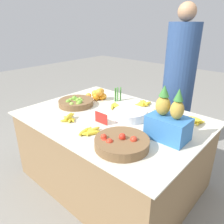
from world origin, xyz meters
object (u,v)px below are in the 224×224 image
object	(u,v)px
metal_bowl	(130,115)
vendor_person	(178,88)
lime_bowl	(76,102)
produce_crate	(168,122)
tomato_basket	(121,143)
price_sign	(101,118)

from	to	relation	value
metal_bowl	vendor_person	distance (m)	0.93
lime_bowl	produce_crate	size ratio (longest dim) A/B	0.88
tomato_basket	vendor_person	distance (m)	1.38
price_sign	lime_bowl	bearing A→B (deg)	164.98
produce_crate	tomato_basket	bearing A→B (deg)	-117.46
lime_bowl	price_sign	xyz separation A→B (m)	(0.49, -0.13, 0.01)
tomato_basket	price_sign	world-z (taller)	tomato_basket
price_sign	produce_crate	distance (m)	0.58
lime_bowl	tomato_basket	size ratio (longest dim) A/B	0.93
metal_bowl	vendor_person	world-z (taller)	vendor_person
metal_bowl	price_sign	distance (m)	0.27
lime_bowl	tomato_basket	xyz separation A→B (m)	(0.87, -0.31, 0.00)
tomato_basket	produce_crate	world-z (taller)	produce_crate
lime_bowl	produce_crate	distance (m)	1.05
produce_crate	price_sign	bearing A→B (deg)	-164.54
metal_bowl	produce_crate	distance (m)	0.45
lime_bowl	vendor_person	xyz separation A→B (m)	(0.62, 1.05, 0.05)
produce_crate	vendor_person	xyz separation A→B (m)	(-0.43, 1.02, -0.05)
lime_bowl	vendor_person	size ratio (longest dim) A/B	0.21
vendor_person	lime_bowl	bearing A→B (deg)	-120.57
price_sign	metal_bowl	bearing A→B (deg)	62.35
tomato_basket	produce_crate	xyz separation A→B (m)	(0.17, 0.33, 0.10)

